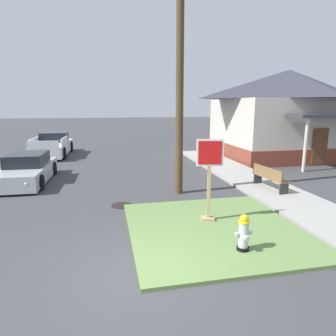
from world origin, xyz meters
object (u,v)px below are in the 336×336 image
Objects in this scene: stop_sign at (209,181)px; utility_pole at (180,33)px; parked_sedan_silver at (27,170)px; pickup_truck_white at (53,146)px; manhole_cover at (122,205)px; fire_hydrant at (244,233)px; street_bench at (269,177)px.

stop_sign is 0.21× the size of utility_pole.
parked_sedan_silver is 0.82× the size of pickup_truck_white.
stop_sign is 5.40m from utility_pole.
stop_sign is 8.59m from parked_sedan_silver.
utility_pole is at bearing 91.95° from stop_sign.
stop_sign is 3.28m from manhole_cover.
parked_sedan_silver is 0.40× the size of utility_pole.
fire_hydrant is 10.05m from parked_sedan_silver.
manhole_cover is 0.13× the size of pickup_truck_white.
pickup_truck_white is at bearing 112.96° from fire_hydrant.
stop_sign is at bearing -143.23° from street_bench.
manhole_cover is at bearing -155.02° from utility_pole.
fire_hydrant is 4.60m from manhole_cover.
parked_sedan_silver is at bearing 153.92° from utility_pole.
street_bench is at bearing -8.62° from utility_pole.
street_bench is (9.47, -3.47, 0.05)m from parked_sedan_silver.
fire_hydrant is at bearing -84.76° from stop_sign.
fire_hydrant is at bearing -86.79° from utility_pole.
pickup_truck_white is at bearing 120.91° from utility_pole.
utility_pole reaches higher than parked_sedan_silver.
fire_hydrant is at bearing -126.00° from street_bench.
fire_hydrant is 5.38m from street_bench.
utility_pole is at bearing 93.21° from fire_hydrant.
parked_sedan_silver is 8.47m from utility_pole.
street_bench is (9.56, -10.76, -0.02)m from pickup_truck_white.
stop_sign reaches higher than pickup_truck_white.
street_bench is (3.16, 4.35, 0.12)m from fire_hydrant.
stop_sign is 0.43× the size of pickup_truck_white.
stop_sign is at bearing -88.05° from utility_pole.
stop_sign is (-0.17, 1.86, 0.75)m from fire_hydrant.
stop_sign is 1.28× the size of street_bench.
street_bench reaches higher than manhole_cover.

